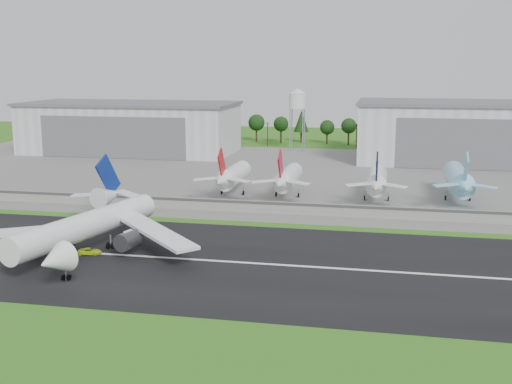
% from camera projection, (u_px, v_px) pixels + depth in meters
% --- Properties ---
extents(ground, '(600.00, 600.00, 0.00)m').
position_uv_depth(ground, '(190.00, 276.00, 124.80)').
color(ground, '#356618').
rests_on(ground, ground).
extents(runway, '(320.00, 60.00, 0.10)m').
position_uv_depth(runway, '(205.00, 260.00, 134.40)').
color(runway, black).
rests_on(runway, ground).
extents(runway_centerline, '(220.00, 1.00, 0.02)m').
position_uv_depth(runway_centerline, '(205.00, 260.00, 134.38)').
color(runway_centerline, white).
rests_on(runway_centerline, runway).
extents(apron, '(320.00, 150.00, 0.10)m').
position_uv_depth(apron, '(286.00, 174.00, 240.06)').
color(apron, slate).
rests_on(apron, ground).
extents(blast_fence, '(240.00, 0.61, 3.50)m').
position_uv_depth(blast_fence, '(250.00, 206.00, 177.26)').
color(blast_fence, gray).
rests_on(blast_fence, ground).
extents(hangar_west, '(97.00, 44.00, 23.20)m').
position_uv_depth(hangar_west, '(131.00, 127.00, 296.67)').
color(hangar_west, silver).
rests_on(hangar_west, ground).
extents(hangar_east, '(102.00, 47.00, 25.20)m').
position_uv_depth(hangar_east, '(482.00, 132.00, 265.98)').
color(hangar_east, silver).
rests_on(hangar_east, ground).
extents(water_tower, '(8.40, 8.40, 29.40)m').
position_uv_depth(water_tower, '(298.00, 99.00, 298.66)').
color(water_tower, '#99999E').
rests_on(water_tower, ground).
extents(utility_poles, '(230.00, 3.00, 12.00)m').
position_uv_depth(utility_poles, '(311.00, 147.00, 316.91)').
color(utility_poles, black).
rests_on(utility_poles, ground).
extents(treeline, '(320.00, 16.00, 22.00)m').
position_uv_depth(treeline, '(315.00, 144.00, 331.32)').
color(treeline, black).
rests_on(treeline, ground).
extents(main_airliner, '(55.72, 58.70, 18.17)m').
position_uv_depth(main_airliner, '(86.00, 232.00, 138.23)').
color(main_airliner, white).
rests_on(main_airliner, runway).
extents(ground_vehicle, '(5.39, 3.31, 1.39)m').
position_uv_depth(ground_vehicle, '(90.00, 251.00, 138.31)').
color(ground_vehicle, '#C6E71B').
rests_on(ground_vehicle, runway).
extents(parked_jet_red_a, '(7.36, 31.29, 16.75)m').
position_uv_depth(parked_jet_red_a, '(231.00, 176.00, 199.18)').
color(parked_jet_red_a, white).
rests_on(parked_jet_red_a, ground).
extents(parked_jet_red_b, '(7.36, 31.29, 16.67)m').
position_uv_depth(parked_jet_red_b, '(287.00, 178.00, 195.76)').
color(parked_jet_red_b, white).
rests_on(parked_jet_red_b, ground).
extents(parked_jet_navy, '(7.36, 31.29, 16.77)m').
position_uv_depth(parked_jet_navy, '(377.00, 181.00, 190.41)').
color(parked_jet_navy, white).
rests_on(parked_jet_navy, ground).
extents(parked_jet_skyblue, '(7.36, 37.29, 17.14)m').
position_uv_depth(parked_jet_skyblue, '(459.00, 180.00, 190.48)').
color(parked_jet_skyblue, '#8ED6F6').
rests_on(parked_jet_skyblue, ground).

